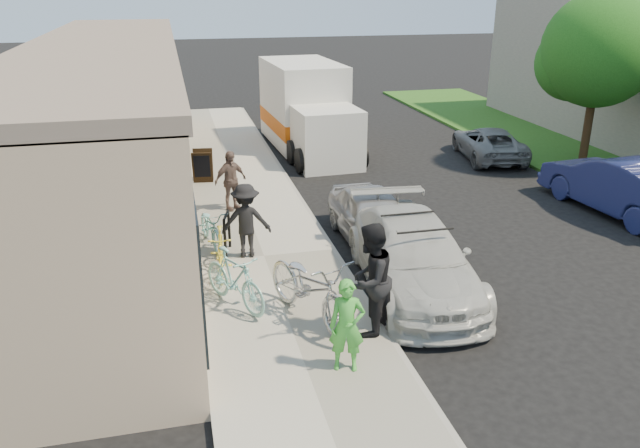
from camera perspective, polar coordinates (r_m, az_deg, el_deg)
ground at (r=11.35m, az=7.38°, el=-8.68°), size 120.00×120.00×0.00m
sidewalk at (r=13.46m, az=-5.13°, el=-3.20°), size 3.00×34.00×0.15m
curb at (r=13.74m, az=1.28°, el=-2.63°), size 0.12×34.00×0.13m
storefront at (r=17.56m, az=-18.52°, el=8.67°), size 3.60×20.00×4.22m
bike_rack at (r=13.50m, az=-8.52°, el=-0.48°), size 0.20×0.61×0.88m
sandwich_board at (r=18.50m, az=-10.69°, el=5.22°), size 0.64×0.65×0.94m
sedan_white at (r=12.20m, az=8.50°, el=-2.87°), size 2.40×4.93×1.42m
sedan_silver at (r=14.23m, az=4.92°, el=0.59°), size 1.48×3.66×1.25m
moving_truck at (r=22.38m, az=-1.20°, el=10.21°), size 2.59×6.21×3.00m
far_car_blue at (r=17.85m, az=25.75°, el=3.24°), size 2.05×4.68×1.50m
far_car_gray at (r=22.04m, az=15.15°, el=7.17°), size 2.40×4.07×1.06m
median_tree at (r=21.49m, az=24.03°, el=13.98°), size 3.49×3.49×5.35m
tandem_bike at (r=10.66m, az=-0.87°, el=-5.80°), size 1.67×2.55×1.27m
woman_rider at (r=9.35m, az=2.48°, el=-9.28°), size 0.61×0.49×1.46m
man_standing at (r=10.20m, az=4.59°, el=-5.11°), size 1.18×1.18×1.92m
cruiser_bike_a at (r=11.26m, az=-7.82°, el=-5.03°), size 1.29×1.78×1.06m
cruiser_bike_b at (r=13.94m, az=-9.96°, el=-0.26°), size 0.85×1.75×0.88m
cruiser_bike_c at (r=12.52m, az=-9.06°, el=-2.62°), size 0.58×1.59×0.94m
bystander_a at (r=13.17m, az=-6.78°, el=0.31°), size 1.11×0.74×1.60m
bystander_b at (r=16.02m, az=-8.19°, el=3.96°), size 0.98×0.75×1.54m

